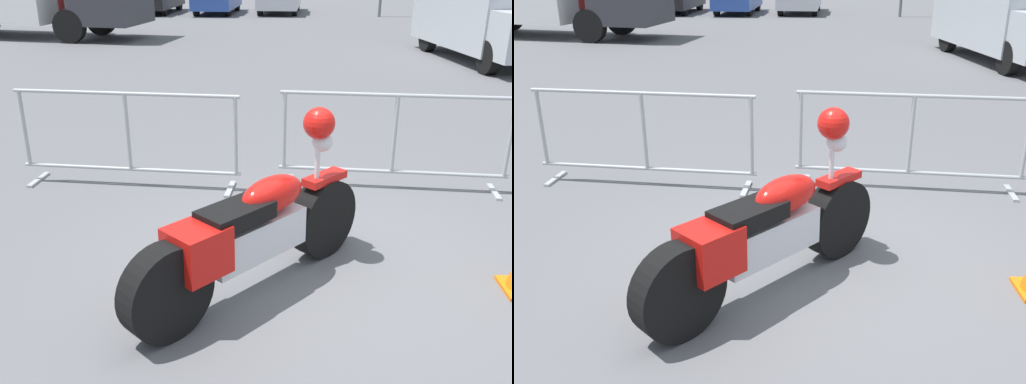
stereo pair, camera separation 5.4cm
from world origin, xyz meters
TOP-DOWN VIEW (x-y plane):
  - ground_plane at (0.00, 0.00)m, footprint 120.00×120.00m
  - motorcycle at (-0.49, -0.32)m, footprint 1.73×1.82m
  - crowd_barrier_near at (-1.93, 1.79)m, footprint 2.47×0.67m
  - crowd_barrier_far at (0.95, 1.79)m, footprint 2.47×0.67m
  - delivery_van at (4.86, 10.42)m, footprint 2.67×5.23m
  - pedestrian at (-7.01, 14.25)m, footprint 0.46×0.46m
  - planter_island at (6.92, 14.86)m, footprint 4.73×4.73m

SIDE VIEW (x-z plane):
  - ground_plane at x=0.00m, z-range 0.00..0.00m
  - planter_island at x=6.92m, z-range -0.26..0.95m
  - motorcycle at x=-0.49m, z-range -0.16..1.16m
  - crowd_barrier_near at x=-1.93m, z-range 0.02..1.09m
  - crowd_barrier_far at x=0.95m, z-range 0.02..1.09m
  - pedestrian at x=-7.01m, z-range 0.07..1.76m
  - delivery_van at x=4.86m, z-range 0.09..2.40m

